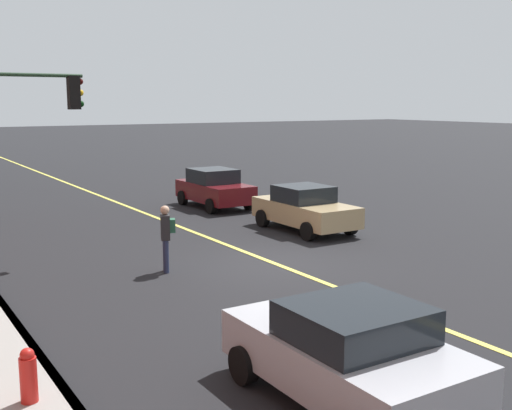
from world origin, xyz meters
The scene contains 9 objects.
ground centered at (0.00, 0.00, 0.00)m, with size 200.00×200.00×0.00m, color black.
curb_edge centered at (0.00, 6.94, 0.07)m, with size 80.00×0.16×0.15m, color slate.
lane_stripe_center centered at (0.00, 0.00, 0.01)m, with size 80.00×0.16×0.01m, color #D8CC4C.
car_tan centered at (3.03, -3.30, 0.76)m, with size 3.99×1.92×1.52m.
car_silver centered at (-7.22, 3.50, 0.76)m, with size 3.85×2.12×1.50m.
car_maroon centered at (8.83, -2.99, 0.79)m, with size 3.85×1.93×1.57m.
pedestrian_with_backpack centered at (0.68, 2.78, 1.00)m, with size 0.46×0.46×1.72m.
traffic_light_mast centered at (3.57, 5.92, 3.62)m, with size 0.28×3.48×5.29m.
fire_hydrant centered at (-5.09, 7.46, 0.47)m, with size 0.24×0.24×0.94m.
Camera 1 is at (-13.80, 9.17, 4.31)m, focal length 44.36 mm.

